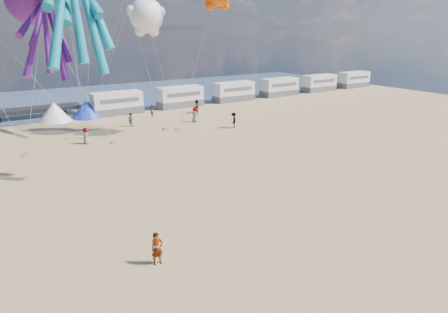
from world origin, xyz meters
TOP-DOWN VIEW (x-y plane):
  - ground at (0.00, 0.00)m, footprint 120.00×120.00m
  - water at (0.00, 55.00)m, footprint 120.00×120.00m
  - motorhome_0 at (6.00, 40.00)m, footprint 6.60×2.50m
  - motorhome_1 at (15.50, 40.00)m, footprint 6.60×2.50m
  - motorhome_2 at (25.00, 40.00)m, footprint 6.60×2.50m
  - motorhome_3 at (34.50, 40.00)m, footprint 6.60×2.50m
  - motorhome_4 at (44.00, 40.00)m, footprint 6.60×2.50m
  - motorhome_5 at (53.50, 40.00)m, footprint 6.60×2.50m
  - tent_white at (-2.00, 40.00)m, footprint 4.00×4.00m
  - tent_blue at (2.00, 40.00)m, footprint 4.00×4.00m
  - standing_person at (-4.22, 3.59)m, footprint 0.62×0.41m
  - beachgoer_0 at (12.46, 30.06)m, footprint 0.65×0.79m
  - beachgoer_1 at (5.01, 32.26)m, footprint 0.86×0.93m
  - beachgoer_2 at (14.80, 24.94)m, footprint 1.09×1.11m
  - beachgoer_4 at (15.42, 34.90)m, footprint 1.11×1.03m
  - beachgoer_5 at (9.13, 35.65)m, footprint 0.65×1.53m
  - beachgoer_6 at (-1.46, 27.43)m, footprint 0.47×0.65m
  - sandbag_a at (-7.16, 26.38)m, footprint 0.50×0.35m
  - sandbag_b at (0.83, 26.11)m, footprint 0.50×0.35m
  - sandbag_c at (8.80, 27.43)m, footprint 0.50×0.35m
  - sandbag_d at (7.74, 28.51)m, footprint 0.50×0.35m
  - sandbag_e at (-0.95, 29.55)m, footprint 0.50×0.35m
  - kite_panda at (6.08, 28.29)m, footprint 5.47×5.32m

SIDE VIEW (x-z plane):
  - ground at x=0.00m, z-range 0.00..0.00m
  - water at x=0.00m, z-range 0.02..0.02m
  - sandbag_a at x=-7.16m, z-range 0.00..0.22m
  - sandbag_b at x=0.83m, z-range 0.00..0.22m
  - sandbag_c at x=8.80m, z-range 0.00..0.22m
  - sandbag_d at x=7.74m, z-range 0.00..0.22m
  - sandbag_e at x=-0.95m, z-range 0.00..0.22m
  - beachgoer_5 at x=9.13m, z-range 0.00..1.59m
  - beachgoer_1 at x=5.01m, z-range 0.00..1.60m
  - beachgoer_6 at x=-1.46m, z-range 0.00..1.67m
  - standing_person at x=-4.22m, z-range 0.00..1.69m
  - beachgoer_2 at x=14.80m, z-range 0.00..1.80m
  - beachgoer_4 at x=15.42m, z-range 0.00..1.83m
  - beachgoer_0 at x=12.46m, z-range 0.00..1.87m
  - tent_white at x=-2.00m, z-range 0.00..2.40m
  - tent_blue at x=2.00m, z-range 0.00..2.40m
  - motorhome_0 at x=6.00m, z-range 0.00..3.00m
  - motorhome_1 at x=15.50m, z-range 0.00..3.00m
  - motorhome_2 at x=25.00m, z-range 0.00..3.00m
  - motorhome_3 at x=34.50m, z-range 0.00..3.00m
  - motorhome_4 at x=44.00m, z-range 0.00..3.00m
  - motorhome_5 at x=53.50m, z-range 0.00..3.00m
  - kite_panda at x=6.08m, z-range 9.34..15.41m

